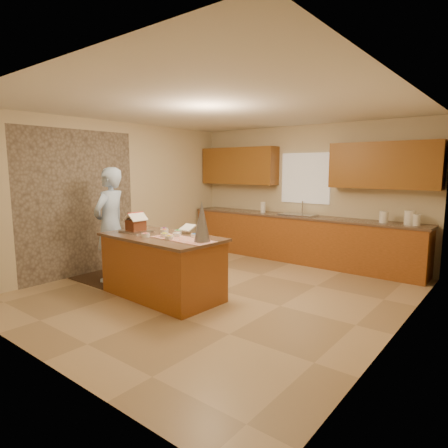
% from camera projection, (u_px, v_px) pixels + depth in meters
% --- Properties ---
extents(floor, '(5.50, 5.50, 0.00)m').
position_uv_depth(floor, '(221.00, 291.00, 5.83)').
color(floor, tan).
rests_on(floor, ground).
extents(ceiling, '(5.50, 5.50, 0.00)m').
position_uv_depth(ceiling, '(221.00, 108.00, 5.44)').
color(ceiling, silver).
rests_on(ceiling, floor).
extents(wall_back, '(5.50, 5.50, 0.00)m').
position_uv_depth(wall_back, '(306.00, 193.00, 7.77)').
color(wall_back, beige).
rests_on(wall_back, floor).
extents(wall_front, '(5.50, 5.50, 0.00)m').
position_uv_depth(wall_front, '(33.00, 224.00, 3.50)').
color(wall_front, beige).
rests_on(wall_front, floor).
extents(wall_left, '(5.50, 5.50, 0.00)m').
position_uv_depth(wall_left, '(117.00, 195.00, 7.17)').
color(wall_left, beige).
rests_on(wall_left, floor).
extents(wall_right, '(5.50, 5.50, 0.00)m').
position_uv_depth(wall_right, '(402.00, 216.00, 4.10)').
color(wall_right, beige).
rests_on(wall_right, floor).
extents(stone_accent, '(0.00, 2.50, 2.50)m').
position_uv_depth(stone_accent, '(79.00, 204.00, 6.55)').
color(stone_accent, gray).
rests_on(stone_accent, wall_left).
extents(window_curtain, '(1.05, 0.03, 1.00)m').
position_uv_depth(window_curtain, '(305.00, 178.00, 7.70)').
color(window_curtain, white).
rests_on(window_curtain, wall_back).
extents(back_counter_base, '(4.80, 0.60, 0.88)m').
position_uv_depth(back_counter_base, '(297.00, 239.00, 7.67)').
color(back_counter_base, '#984E1F').
rests_on(back_counter_base, floor).
extents(back_counter_top, '(4.85, 0.63, 0.04)m').
position_uv_depth(back_counter_top, '(298.00, 216.00, 7.60)').
color(back_counter_top, brown).
rests_on(back_counter_top, back_counter_base).
extents(upper_cabinet_left, '(1.85, 0.35, 0.80)m').
position_uv_depth(upper_cabinet_left, '(239.00, 166.00, 8.50)').
color(upper_cabinet_left, brown).
rests_on(upper_cabinet_left, wall_back).
extents(upper_cabinet_right, '(1.85, 0.35, 0.80)m').
position_uv_depth(upper_cabinet_right, '(384.00, 165.00, 6.60)').
color(upper_cabinet_right, brown).
rests_on(upper_cabinet_right, wall_back).
extents(sink, '(0.70, 0.45, 0.12)m').
position_uv_depth(sink, '(298.00, 217.00, 7.60)').
color(sink, silver).
rests_on(sink, back_counter_top).
extents(faucet, '(0.03, 0.03, 0.28)m').
position_uv_depth(faucet, '(302.00, 208.00, 7.72)').
color(faucet, silver).
rests_on(faucet, back_counter_top).
extents(island_base, '(1.80, 0.96, 0.86)m').
position_uv_depth(island_base, '(162.00, 268.00, 5.53)').
color(island_base, '#984E1F').
rests_on(island_base, floor).
extents(island_top, '(1.88, 1.05, 0.04)m').
position_uv_depth(island_top, '(162.00, 237.00, 5.47)').
color(island_top, brown).
rests_on(island_top, island_base).
extents(table_runner, '(0.99, 0.40, 0.01)m').
position_uv_depth(table_runner, '(183.00, 239.00, 5.18)').
color(table_runner, '#AB1F0C').
rests_on(table_runner, island_top).
extents(baking_tray, '(0.46, 0.35, 0.02)m').
position_uv_depth(baking_tray, '(136.00, 231.00, 5.78)').
color(baking_tray, silver).
rests_on(baking_tray, island_top).
extents(cookbook, '(0.22, 0.18, 0.09)m').
position_uv_depth(cookbook, '(187.00, 228.00, 5.63)').
color(cookbook, white).
rests_on(cookbook, island_top).
extents(tinsel_tree, '(0.23, 0.23, 0.54)m').
position_uv_depth(tinsel_tree, '(202.00, 222.00, 4.97)').
color(tinsel_tree, '#ACACB8').
rests_on(tinsel_tree, island_top).
extents(rug, '(1.26, 0.82, 0.01)m').
position_uv_depth(rug, '(111.00, 279.00, 6.41)').
color(rug, black).
rests_on(rug, floor).
extents(boy, '(0.63, 0.78, 1.86)m').
position_uv_depth(boy, '(110.00, 225.00, 6.25)').
color(boy, '#A6C2EC').
rests_on(boy, rug).
extents(canister_a, '(0.15, 0.15, 0.20)m').
position_uv_depth(canister_a, '(384.00, 217.00, 6.58)').
color(canister_a, white).
rests_on(canister_a, back_counter_top).
extents(canister_b, '(0.17, 0.17, 0.24)m').
position_uv_depth(canister_b, '(410.00, 218.00, 6.33)').
color(canister_b, white).
rests_on(canister_b, back_counter_top).
extents(canister_c, '(0.13, 0.13, 0.18)m').
position_uv_depth(canister_c, '(416.00, 220.00, 6.27)').
color(canister_c, white).
rests_on(canister_c, back_counter_top).
extents(paper_towel, '(0.10, 0.10, 0.22)m').
position_uv_depth(paper_towel, '(263.00, 207.00, 8.09)').
color(paper_towel, white).
rests_on(paper_towel, back_counter_top).
extents(gingerbread_house, '(0.28, 0.29, 0.28)m').
position_uv_depth(gingerbread_house, '(136.00, 224.00, 5.76)').
color(gingerbread_house, '#602719').
rests_on(gingerbread_house, baking_tray).
extents(candy_bowls, '(0.84, 0.60, 0.05)m').
position_uv_depth(candy_bowls, '(170.00, 234.00, 5.46)').
color(candy_bowls, white).
rests_on(candy_bowls, island_top).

